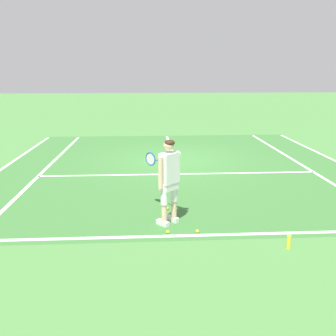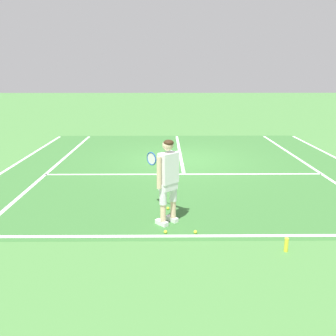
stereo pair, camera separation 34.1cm
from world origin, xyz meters
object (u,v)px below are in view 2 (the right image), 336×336
at_px(tennis_ball_mid_court, 165,232).
at_px(tennis_ball_by_baseline, 195,232).
at_px(water_bottle, 286,245).
at_px(tennis_ball_near_feet, 168,208).
at_px(tennis_player, 167,176).

bearing_deg(tennis_ball_mid_court, tennis_ball_by_baseline, -0.92).
relative_size(tennis_ball_mid_court, water_bottle, 0.27).
distance_m(tennis_ball_near_feet, tennis_ball_by_baseline, 1.32).
distance_m(tennis_ball_near_feet, tennis_ball_mid_court, 1.21).
bearing_deg(tennis_ball_near_feet, water_bottle, -44.09).
xyz_separation_m(tennis_ball_by_baseline, water_bottle, (1.48, -0.71, 0.09)).
height_order(tennis_ball_near_feet, tennis_ball_by_baseline, same).
bearing_deg(tennis_ball_by_baseline, tennis_ball_near_feet, 112.65).
xyz_separation_m(tennis_ball_near_feet, water_bottle, (1.99, -1.92, 0.09)).
relative_size(tennis_ball_by_baseline, water_bottle, 0.27).
bearing_deg(tennis_player, tennis_ball_near_feet, 88.69).
height_order(tennis_ball_near_feet, water_bottle, water_bottle).
xyz_separation_m(tennis_player, tennis_ball_by_baseline, (0.52, -0.49, -0.96)).
xyz_separation_m(tennis_ball_mid_court, water_bottle, (2.04, -0.72, 0.09)).
height_order(tennis_player, tennis_ball_mid_court, tennis_player).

